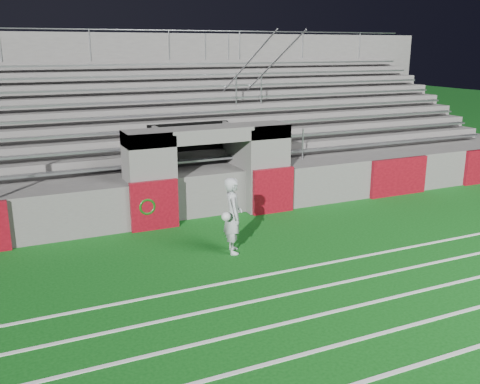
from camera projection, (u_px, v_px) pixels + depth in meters
name	position (u px, v px, depth m)	size (l,w,h in m)	color
ground	(264.00, 256.00, 12.63)	(90.00, 90.00, 0.00)	#0C4C12
field_markings	(411.00, 367.00, 8.24)	(28.00, 8.09, 0.01)	white
stadium_structure	(164.00, 141.00, 19.22)	(26.00, 8.48, 5.42)	#555350
goalkeeper_with_ball	(233.00, 215.00, 12.62)	(0.70, 0.77, 1.85)	#A3A7AD
hose_coil	(147.00, 203.00, 14.19)	(0.58, 0.15, 0.66)	#0B3914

